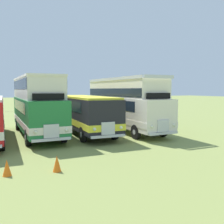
{
  "coord_description": "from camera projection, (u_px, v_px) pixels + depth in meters",
  "views": [
    {
      "loc": [
        -2.57,
        -20.04,
        3.54
      ],
      "look_at": [
        5.95,
        -0.44,
        1.66
      ],
      "focal_mm": 41.38,
      "sensor_mm": 36.0,
      "label": 1
    }
  ],
  "objects": [
    {
      "name": "cone_near_end",
      "position": [
        57.0,
        164.0,
        11.1
      ],
      "size": [
        0.36,
        0.36,
        0.71
      ],
      "primitive_type": "cone",
      "color": "orange",
      "rests_on": "ground"
    },
    {
      "name": "ground_plane",
      "position": [
        38.0,
        136.0,
        19.64
      ],
      "size": [
        200.0,
        200.0,
        0.0
      ],
      "primitive_type": "plane",
      "color": "olive"
    },
    {
      "name": "bus_fifth_in_row",
      "position": [
        124.0,
        103.0,
        22.36
      ],
      "size": [
        2.79,
        11.39,
        4.52
      ],
      "color": "silver",
      "rests_on": "ground"
    },
    {
      "name": "rope_fence_line",
      "position": [
        24.0,
        113.0,
        30.96
      ],
      "size": [
        20.65,
        0.08,
        1.05
      ],
      "color": "#8C704C",
      "rests_on": "ground"
    },
    {
      "name": "bus_third_in_row",
      "position": [
        36.0,
        103.0,
        19.87
      ],
      "size": [
        2.81,
        10.67,
        4.49
      ],
      "color": "#237538",
      "rests_on": "ground"
    },
    {
      "name": "cone_mid_row",
      "position": [
        7.0,
        168.0,
        10.54
      ],
      "size": [
        0.36,
        0.36,
        0.69
      ],
      "primitive_type": "cone",
      "color": "orange",
      "rests_on": "ground"
    },
    {
      "name": "bus_fourth_in_row",
      "position": [
        84.0,
        112.0,
        20.81
      ],
      "size": [
        2.69,
        10.24,
        2.99
      ],
      "color": "black",
      "rests_on": "ground"
    }
  ]
}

